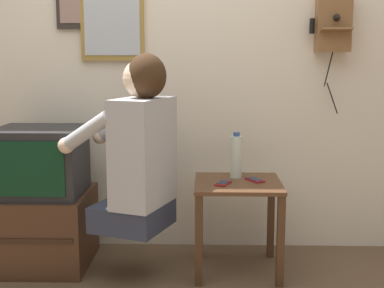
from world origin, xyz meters
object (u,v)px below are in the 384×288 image
person (139,149)px  cell_phone_held (223,183)px  cell_phone_spare (255,180)px  wall_phone_antique (333,22)px  water_bottle (236,156)px  television (40,161)px  wall_mirror (112,7)px

person → cell_phone_held: size_ratio=6.92×
person → cell_phone_spare: 0.69m
person → cell_phone_spare: size_ratio=6.91×
wall_phone_antique → cell_phone_spare: wall_phone_antique is taller
person → wall_phone_antique: size_ratio=1.25×
person → water_bottle: bearing=-45.2°
television → water_bottle: size_ratio=1.82×
person → cell_phone_spare: (0.64, 0.16, -0.20)m
television → wall_mirror: wall_mirror is taller
person → wall_mirror: (-0.22, 0.53, 0.79)m
cell_phone_spare → water_bottle: size_ratio=0.52×
wall_phone_antique → cell_phone_held: bearing=-148.0°
wall_mirror → cell_phone_held: size_ratio=4.72×
cell_phone_held → water_bottle: water_bottle is taller
wall_phone_antique → person: bearing=-156.4°
television → water_bottle: (1.13, 0.06, 0.02)m
wall_mirror → water_bottle: bearing=-20.9°
person → wall_mirror: size_ratio=1.47×
wall_phone_antique → water_bottle: size_ratio=2.85×
television → wall_mirror: (0.38, 0.35, 0.89)m
wall_phone_antique → water_bottle: wall_phone_antique is taller
cell_phone_held → water_bottle: bearing=85.9°
wall_mirror → water_bottle: 1.19m
wall_phone_antique → cell_phone_held: size_ratio=5.52×
person → wall_phone_antique: wall_phone_antique is taller
person → cell_phone_spare: person is taller
wall_mirror → cell_phone_held: 1.28m
wall_phone_antique → wall_mirror: wall_mirror is taller
wall_mirror → cell_phone_spare: (0.86, -0.37, -0.99)m
person → cell_phone_held: bearing=-60.3°
wall_phone_antique → cell_phone_held: 1.19m
person → water_bottle: size_ratio=3.57×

